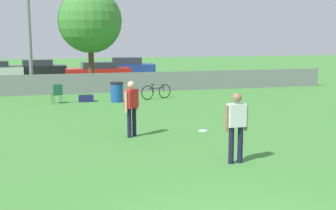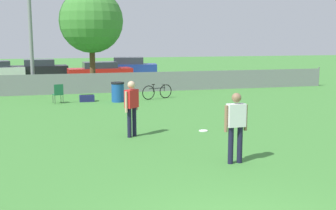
{
  "view_description": "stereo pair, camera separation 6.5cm",
  "coord_description": "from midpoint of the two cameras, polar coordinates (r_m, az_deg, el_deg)",
  "views": [
    {
      "loc": [
        -2.52,
        -5.12,
        2.99
      ],
      "look_at": [
        0.67,
        6.64,
        1.05
      ],
      "focal_mm": 45.0,
      "sensor_mm": 36.0,
      "label": 1
    },
    {
      "loc": [
        -2.46,
        -5.14,
        2.99
      ],
      "look_at": [
        0.67,
        6.64,
        1.05
      ],
      "focal_mm": 45.0,
      "sensor_mm": 36.0,
      "label": 2
    }
  ],
  "objects": [
    {
      "name": "tree_near_pole",
      "position": [
        24.89,
        -10.59,
        11.1
      ],
      "size": [
        3.65,
        3.65,
        5.78
      ],
      "color": "brown",
      "rests_on": "ground_plane"
    },
    {
      "name": "parked_car_dark",
      "position": [
        34.51,
        -17.3,
        4.79
      ],
      "size": [
        4.42,
        2.14,
        1.35
      ],
      "rotation": [
        0.0,
        0.0,
        0.08
      ],
      "color": "black",
      "rests_on": "ground_plane"
    },
    {
      "name": "player_defender_red",
      "position": [
        12.8,
        -5.11,
        0.11
      ],
      "size": [
        0.47,
        0.45,
        1.71
      ],
      "rotation": [
        0.0,
        0.0,
        0.72
      ],
      "color": "#191933",
      "rests_on": "ground_plane"
    },
    {
      "name": "light_pole",
      "position": [
        23.8,
        -18.53,
        12.86
      ],
      "size": [
        0.9,
        0.36,
        8.02
      ],
      "color": "gray",
      "rests_on": "ground_plane"
    },
    {
      "name": "fence_backline",
      "position": [
        23.39,
        -9.0,
        2.95
      ],
      "size": [
        27.11,
        0.07,
        1.21
      ],
      "color": "gray",
      "rests_on": "ground_plane"
    },
    {
      "name": "parked_car_blue",
      "position": [
        34.47,
        -5.6,
        5.19
      ],
      "size": [
        4.76,
        2.56,
        1.47
      ],
      "rotation": [
        0.0,
        0.0,
        -0.17
      ],
      "color": "black",
      "rests_on": "ground_plane"
    },
    {
      "name": "gear_bag_sideline",
      "position": [
        20.39,
        -11.14,
        0.89
      ],
      "size": [
        0.69,
        0.38,
        0.34
      ],
      "color": "navy",
      "rests_on": "ground_plane"
    },
    {
      "name": "trash_bin",
      "position": [
        20.04,
        -7.04,
        1.77
      ],
      "size": [
        0.62,
        0.62,
        0.94
      ],
      "color": "#194C99",
      "rests_on": "ground_plane"
    },
    {
      "name": "parked_car_red",
      "position": [
        31.35,
        -9.45,
        4.62
      ],
      "size": [
        4.69,
        2.0,
        1.27
      ],
      "rotation": [
        0.0,
        0.0,
        0.06
      ],
      "color": "black",
      "rests_on": "ground_plane"
    },
    {
      "name": "bicycle_sideline",
      "position": [
        20.88,
        -1.69,
        1.82
      ],
      "size": [
        1.63,
        0.63,
        0.75
      ],
      "rotation": [
        0.0,
        0.0,
        0.32
      ],
      "color": "black",
      "rests_on": "ground_plane"
    },
    {
      "name": "frisbee_disc",
      "position": [
        13.75,
        4.64,
        -3.48
      ],
      "size": [
        0.29,
        0.29,
        0.03
      ],
      "color": "white",
      "rests_on": "ground_plane"
    },
    {
      "name": "folding_chair_sideline",
      "position": [
        20.05,
        -14.87,
        1.62
      ],
      "size": [
        0.51,
        0.51,
        0.9
      ],
      "rotation": [
        0.0,
        0.0,
        3.39
      ],
      "color": "#333338",
      "rests_on": "ground_plane"
    },
    {
      "name": "player_receiver_white",
      "position": [
        10.16,
        9.06,
        -2.31
      ],
      "size": [
        0.6,
        0.24,
        1.71
      ],
      "rotation": [
        0.0,
        0.0,
        0.06
      ],
      "color": "#191933",
      "rests_on": "ground_plane"
    }
  ]
}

